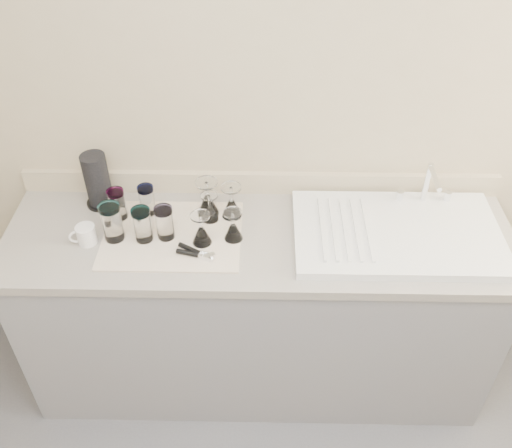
{
  "coord_description": "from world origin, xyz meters",
  "views": [
    {
      "loc": [
        0.02,
        -0.51,
        2.42
      ],
      "look_at": [
        -0.01,
        1.15,
        1.0
      ],
      "focal_mm": 40.0,
      "sensor_mm": 36.0,
      "label": 1
    }
  ],
  "objects_px": {
    "tumbler_blue": "(142,224)",
    "goblet_back_right": "(232,206)",
    "tumbler_teal": "(117,204)",
    "goblet_extra": "(208,203)",
    "tumbler_magenta": "(112,222)",
    "goblet_front_left": "(202,233)",
    "paper_towel_roll": "(97,181)",
    "goblet_front_right": "(233,229)",
    "tumbler_lavender": "(165,222)",
    "can_opener": "(196,253)",
    "goblet_back_left": "(210,211)",
    "white_mug": "(86,235)",
    "sink_unit": "(397,232)",
    "tumbler_cyan": "(147,200)"
  },
  "relations": [
    {
      "from": "tumbler_teal",
      "to": "goblet_back_left",
      "type": "relative_size",
      "value": 1.09
    },
    {
      "from": "goblet_front_left",
      "to": "goblet_front_right",
      "type": "xyz_separation_m",
      "value": [
        0.12,
        0.03,
        -0.0
      ]
    },
    {
      "from": "can_opener",
      "to": "goblet_extra",
      "type": "bearing_deg",
      "value": 84.11
    },
    {
      "from": "tumbler_magenta",
      "to": "tumbler_blue",
      "type": "height_order",
      "value": "tumbler_magenta"
    },
    {
      "from": "tumbler_cyan",
      "to": "goblet_front_left",
      "type": "distance_m",
      "value": 0.3
    },
    {
      "from": "goblet_front_left",
      "to": "white_mug",
      "type": "bearing_deg",
      "value": -179.91
    },
    {
      "from": "goblet_front_right",
      "to": "tumbler_lavender",
      "type": "bearing_deg",
      "value": 179.02
    },
    {
      "from": "paper_towel_roll",
      "to": "tumbler_magenta",
      "type": "bearing_deg",
      "value": -65.58
    },
    {
      "from": "can_opener",
      "to": "goblet_back_right",
      "type": "bearing_deg",
      "value": 62.53
    },
    {
      "from": "tumbler_magenta",
      "to": "goblet_front_left",
      "type": "xyz_separation_m",
      "value": [
        0.35,
        -0.02,
        -0.04
      ]
    },
    {
      "from": "goblet_extra",
      "to": "can_opener",
      "type": "distance_m",
      "value": 0.26
    },
    {
      "from": "tumbler_teal",
      "to": "can_opener",
      "type": "xyz_separation_m",
      "value": [
        0.34,
        -0.22,
        -0.06
      ]
    },
    {
      "from": "tumbler_magenta",
      "to": "white_mug",
      "type": "bearing_deg",
      "value": -169.59
    },
    {
      "from": "goblet_front_left",
      "to": "goblet_extra",
      "type": "height_order",
      "value": "goblet_extra"
    },
    {
      "from": "tumbler_teal",
      "to": "goblet_extra",
      "type": "distance_m",
      "value": 0.37
    },
    {
      "from": "tumbler_blue",
      "to": "goblet_front_right",
      "type": "height_order",
      "value": "tumbler_blue"
    },
    {
      "from": "goblet_front_left",
      "to": "tumbler_lavender",
      "type": "bearing_deg",
      "value": 167.93
    },
    {
      "from": "tumbler_lavender",
      "to": "paper_towel_roll",
      "type": "distance_m",
      "value": 0.38
    },
    {
      "from": "tumbler_teal",
      "to": "goblet_extra",
      "type": "height_order",
      "value": "goblet_extra"
    },
    {
      "from": "paper_towel_roll",
      "to": "goblet_back_left",
      "type": "bearing_deg",
      "value": -12.56
    },
    {
      "from": "goblet_back_right",
      "to": "paper_towel_roll",
      "type": "distance_m",
      "value": 0.57
    },
    {
      "from": "tumbler_teal",
      "to": "can_opener",
      "type": "bearing_deg",
      "value": -33.16
    },
    {
      "from": "tumbler_blue",
      "to": "goblet_extra",
      "type": "distance_m",
      "value": 0.29
    },
    {
      "from": "goblet_back_left",
      "to": "goblet_front_left",
      "type": "distance_m",
      "value": 0.14
    },
    {
      "from": "goblet_extra",
      "to": "paper_towel_roll",
      "type": "bearing_deg",
      "value": 171.6
    },
    {
      "from": "sink_unit",
      "to": "goblet_front_left",
      "type": "bearing_deg",
      "value": -175.66
    },
    {
      "from": "goblet_extra",
      "to": "paper_towel_roll",
      "type": "xyz_separation_m",
      "value": [
        -0.46,
        0.07,
        0.06
      ]
    },
    {
      "from": "tumbler_cyan",
      "to": "goblet_back_left",
      "type": "height_order",
      "value": "tumbler_cyan"
    },
    {
      "from": "tumbler_teal",
      "to": "tumbler_magenta",
      "type": "relative_size",
      "value": 0.84
    },
    {
      "from": "goblet_extra",
      "to": "can_opener",
      "type": "bearing_deg",
      "value": -95.89
    },
    {
      "from": "tumbler_blue",
      "to": "goblet_back_right",
      "type": "height_order",
      "value": "goblet_back_right"
    },
    {
      "from": "goblet_back_left",
      "to": "can_opener",
      "type": "bearing_deg",
      "value": -99.96
    },
    {
      "from": "tumbler_teal",
      "to": "tumbler_magenta",
      "type": "bearing_deg",
      "value": -87.02
    },
    {
      "from": "tumbler_magenta",
      "to": "goblet_front_left",
      "type": "bearing_deg",
      "value": -3.11
    },
    {
      "from": "goblet_back_left",
      "to": "white_mug",
      "type": "xyz_separation_m",
      "value": [
        -0.48,
        -0.14,
        -0.01
      ]
    },
    {
      "from": "tumbler_magenta",
      "to": "goblet_back_left",
      "type": "xyz_separation_m",
      "value": [
        0.37,
        0.12,
        -0.04
      ]
    },
    {
      "from": "goblet_front_right",
      "to": "paper_towel_roll",
      "type": "relative_size",
      "value": 0.55
    },
    {
      "from": "goblet_back_left",
      "to": "paper_towel_roll",
      "type": "xyz_separation_m",
      "value": [
        -0.47,
        0.11,
        0.07
      ]
    },
    {
      "from": "goblet_back_right",
      "to": "tumbler_cyan",
      "type": "bearing_deg",
      "value": 177.88
    },
    {
      "from": "sink_unit",
      "to": "goblet_front_right",
      "type": "distance_m",
      "value": 0.66
    },
    {
      "from": "goblet_front_right",
      "to": "can_opener",
      "type": "distance_m",
      "value": 0.18
    },
    {
      "from": "tumbler_teal",
      "to": "tumbler_cyan",
      "type": "bearing_deg",
      "value": 16.14
    },
    {
      "from": "tumbler_lavender",
      "to": "goblet_back_right",
      "type": "relative_size",
      "value": 0.97
    },
    {
      "from": "tumbler_lavender",
      "to": "goblet_front_left",
      "type": "distance_m",
      "value": 0.15
    },
    {
      "from": "tumbler_cyan",
      "to": "can_opener",
      "type": "xyz_separation_m",
      "value": [
        0.22,
        -0.25,
        -0.06
      ]
    },
    {
      "from": "goblet_back_left",
      "to": "can_opener",
      "type": "relative_size",
      "value": 0.8
    },
    {
      "from": "tumbler_lavender",
      "to": "goblet_back_right",
      "type": "height_order",
      "value": "goblet_back_right"
    },
    {
      "from": "goblet_front_right",
      "to": "goblet_back_left",
      "type": "bearing_deg",
      "value": 131.03
    },
    {
      "from": "goblet_back_right",
      "to": "can_opener",
      "type": "xyz_separation_m",
      "value": [
        -0.13,
        -0.24,
        -0.04
      ]
    },
    {
      "from": "goblet_front_left",
      "to": "goblet_front_right",
      "type": "relative_size",
      "value": 1.04
    }
  ]
}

